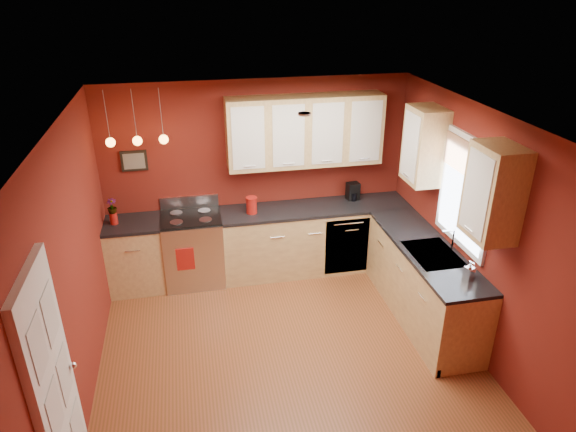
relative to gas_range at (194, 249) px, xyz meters
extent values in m
plane|color=brown|center=(0.92, -1.80, -0.48)|extent=(4.20, 4.20, 0.00)
cube|color=beige|center=(0.92, -1.80, 2.12)|extent=(4.00, 4.20, 0.02)
cube|color=maroon|center=(0.92, 0.30, 0.82)|extent=(4.00, 0.02, 2.60)
cube|color=maroon|center=(0.92, -3.90, 0.82)|extent=(4.00, 0.02, 2.60)
cube|color=maroon|center=(-1.08, -1.80, 0.82)|extent=(0.02, 4.20, 2.60)
cube|color=maroon|center=(2.92, -1.80, 0.82)|extent=(0.02, 4.20, 2.60)
cube|color=#DABA75|center=(-0.73, 0.00, -0.03)|extent=(0.70, 0.60, 0.90)
cube|color=#DABA75|center=(1.65, 0.00, -0.03)|extent=(2.54, 0.60, 0.90)
cube|color=#DABA75|center=(2.62, -1.35, -0.03)|extent=(0.60, 2.10, 0.90)
cube|color=black|center=(-0.73, 0.00, 0.44)|extent=(0.70, 0.62, 0.04)
cube|color=black|center=(1.65, 0.00, 0.44)|extent=(2.54, 0.62, 0.04)
cube|color=black|center=(2.62, -1.35, 0.44)|extent=(0.62, 2.10, 0.04)
cube|color=silver|center=(0.00, 0.00, -0.02)|extent=(0.76, 0.64, 0.92)
cube|color=black|center=(0.00, -0.30, 0.00)|extent=(0.55, 0.02, 0.32)
cylinder|color=silver|center=(0.00, -0.31, 0.24)|extent=(0.60, 0.02, 0.02)
cube|color=black|center=(0.00, 0.00, 0.45)|extent=(0.76, 0.60, 0.03)
cylinder|color=gray|center=(-0.18, -0.14, 0.47)|extent=(0.16, 0.16, 0.01)
cylinder|color=gray|center=(0.18, -0.14, 0.47)|extent=(0.16, 0.16, 0.01)
cylinder|color=gray|center=(-0.18, 0.14, 0.47)|extent=(0.16, 0.16, 0.01)
cylinder|color=gray|center=(0.18, 0.14, 0.47)|extent=(0.16, 0.16, 0.01)
cube|color=silver|center=(0.00, 0.30, 0.55)|extent=(0.76, 0.04, 0.16)
cube|color=silver|center=(2.02, -0.29, -0.03)|extent=(0.60, 0.02, 0.80)
cube|color=gray|center=(2.62, -1.50, 0.43)|extent=(0.50, 0.70, 0.05)
cube|color=black|center=(2.62, -1.33, 0.42)|extent=(0.42, 0.30, 0.02)
cube|color=black|center=(2.62, -1.67, 0.42)|extent=(0.42, 0.30, 0.02)
cylinder|color=white|center=(2.84, -1.50, 0.60)|extent=(0.02, 0.02, 0.28)
cylinder|color=white|center=(2.77, -1.50, 0.73)|extent=(0.16, 0.02, 0.02)
cube|color=white|center=(2.90, -1.50, 1.17)|extent=(0.04, 1.02, 1.22)
cube|color=white|center=(2.89, -1.50, 1.17)|extent=(0.01, 0.90, 1.10)
cube|color=#A07450|center=(2.87, -1.50, 1.54)|extent=(0.02, 0.96, 0.36)
cube|color=white|center=(-1.05, -3.00, 0.54)|extent=(0.06, 0.82, 2.05)
cube|color=silver|center=(-1.02, -3.18, 1.12)|extent=(0.00, 0.28, 0.40)
cube|color=silver|center=(-1.02, -2.82, 1.12)|extent=(0.00, 0.28, 0.40)
cube|color=silver|center=(-1.02, -3.18, 0.57)|extent=(0.00, 0.28, 0.40)
cube|color=silver|center=(-1.02, -2.82, 0.57)|extent=(0.00, 0.28, 0.40)
cube|color=silver|center=(-1.02, -2.82, 0.02)|extent=(0.00, 0.28, 0.40)
sphere|color=white|center=(-0.99, -2.67, 0.52)|extent=(0.06, 0.06, 0.06)
cube|color=#DABA75|center=(1.52, 0.12, 1.47)|extent=(2.00, 0.35, 0.90)
cube|color=#DABA75|center=(2.75, -1.48, 1.47)|extent=(0.35, 1.95, 0.90)
cube|color=black|center=(-0.63, 0.28, 1.17)|extent=(0.32, 0.03, 0.26)
cylinder|color=gray|center=(-0.83, -0.05, 1.82)|extent=(0.01, 0.01, 0.60)
sphere|color=#FFA53F|center=(-0.83, -0.05, 1.52)|extent=(0.11, 0.11, 0.11)
cylinder|color=gray|center=(-0.53, -0.05, 1.82)|extent=(0.01, 0.01, 0.60)
sphere|color=#FFA53F|center=(-0.53, -0.05, 1.52)|extent=(0.11, 0.11, 0.11)
cylinder|color=gray|center=(-0.23, -0.05, 1.82)|extent=(0.01, 0.01, 0.60)
sphere|color=#FFA53F|center=(-0.23, -0.05, 1.52)|extent=(0.11, 0.11, 0.11)
cylinder|color=#A01611|center=(0.79, -0.03, 0.56)|extent=(0.14, 0.14, 0.21)
cylinder|color=#A01611|center=(0.79, -0.03, 0.67)|extent=(0.15, 0.15, 0.02)
cylinder|color=#A01611|center=(-0.94, 0.00, 0.53)|extent=(0.09, 0.09, 0.15)
imported|color=#A01611|center=(-0.94, 0.00, 0.69)|extent=(0.12, 0.12, 0.20)
cube|color=black|center=(2.21, 0.14, 0.58)|extent=(0.18, 0.16, 0.24)
cylinder|color=black|center=(2.21, 0.10, 0.51)|extent=(0.10, 0.10, 0.11)
imported|color=white|center=(2.73, -2.05, 0.56)|extent=(0.12, 0.12, 0.20)
cube|color=#A01611|center=(-0.11, -0.33, 0.04)|extent=(0.22, 0.02, 0.30)
camera|label=1|loc=(0.03, -6.06, 3.28)|focal=32.00mm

